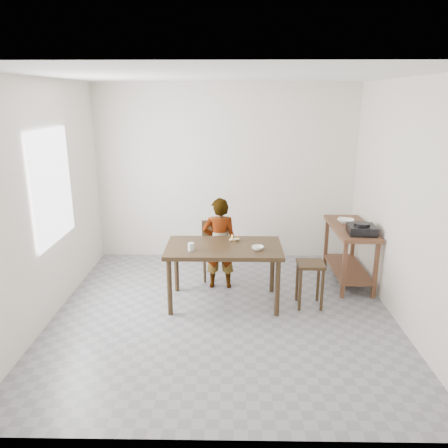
{
  "coord_description": "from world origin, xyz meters",
  "views": [
    {
      "loc": [
        0.08,
        -4.7,
        2.5
      ],
      "look_at": [
        0.0,
        0.4,
        1.0
      ],
      "focal_mm": 35.0,
      "sensor_mm": 36.0,
      "label": 1
    }
  ],
  "objects_px": {
    "dining_chair": "(216,251)",
    "prep_counter": "(349,254)",
    "child": "(220,243)",
    "stool": "(309,284)",
    "dining_table": "(224,275)"
  },
  "relations": [
    {
      "from": "dining_chair",
      "to": "prep_counter",
      "type": "bearing_deg",
      "value": -7.67
    },
    {
      "from": "child",
      "to": "stool",
      "type": "bearing_deg",
      "value": 151.4
    },
    {
      "from": "dining_chair",
      "to": "stool",
      "type": "distance_m",
      "value": 1.46
    },
    {
      "from": "dining_table",
      "to": "stool",
      "type": "xyz_separation_m",
      "value": [
        1.05,
        -0.06,
        -0.09
      ]
    },
    {
      "from": "dining_table",
      "to": "dining_chair",
      "type": "height_order",
      "value": "dining_chair"
    },
    {
      "from": "child",
      "to": "dining_chair",
      "type": "xyz_separation_m",
      "value": [
        -0.06,
        0.31,
        -0.22
      ]
    },
    {
      "from": "dining_chair",
      "to": "stool",
      "type": "relative_size",
      "value": 1.42
    },
    {
      "from": "dining_table",
      "to": "child",
      "type": "height_order",
      "value": "child"
    },
    {
      "from": "child",
      "to": "dining_table",
      "type": "bearing_deg",
      "value": 95.15
    },
    {
      "from": "dining_chair",
      "to": "stool",
      "type": "xyz_separation_m",
      "value": [
        1.17,
        -0.85,
        -0.12
      ]
    },
    {
      "from": "prep_counter",
      "to": "child",
      "type": "height_order",
      "value": "child"
    },
    {
      "from": "prep_counter",
      "to": "stool",
      "type": "height_order",
      "value": "prep_counter"
    },
    {
      "from": "child",
      "to": "dining_chair",
      "type": "distance_m",
      "value": 0.38
    },
    {
      "from": "dining_table",
      "to": "child",
      "type": "distance_m",
      "value": 0.54
    },
    {
      "from": "child",
      "to": "stool",
      "type": "xyz_separation_m",
      "value": [
        1.12,
        -0.54,
        -0.34
      ]
    }
  ]
}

